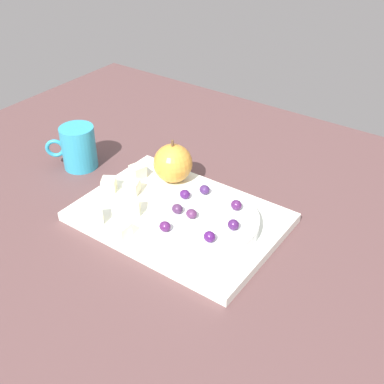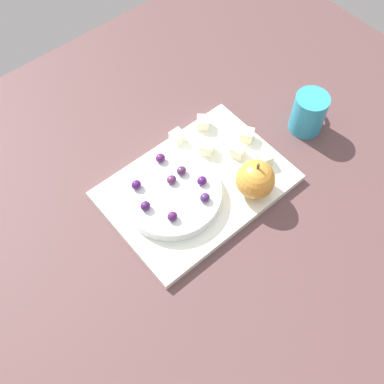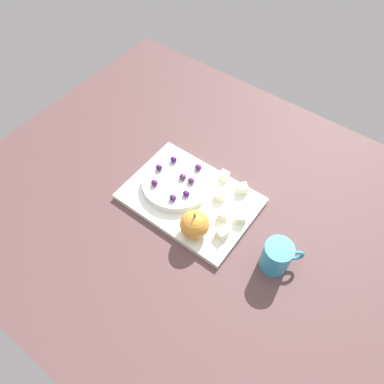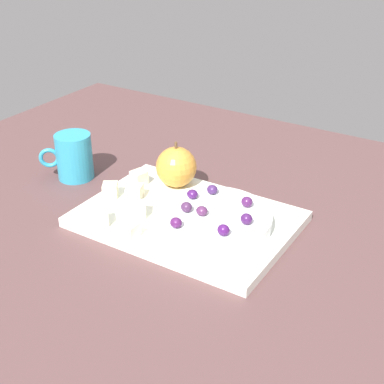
{
  "view_description": "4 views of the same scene",
  "coord_description": "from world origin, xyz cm",
  "views": [
    {
      "loc": [
        -42.83,
        54.01,
        57.61
      ],
      "look_at": [
        -3.67,
        -1.01,
        10.94
      ],
      "focal_mm": 45.52,
      "sensor_mm": 36.0,
      "label": 1
    },
    {
      "loc": [
        -33.06,
        -35.59,
        81.14
      ],
      "look_at": [
        -4.59,
        -2.03,
        8.92
      ],
      "focal_mm": 42.98,
      "sensor_mm": 36.0,
      "label": 2
    },
    {
      "loc": [
        31.72,
        -43.9,
        86.94
      ],
      "look_at": [
        -0.61,
        -0.57,
        9.96
      ],
      "focal_mm": 33.61,
      "sensor_mm": 36.0,
      "label": 3
    },
    {
      "loc": [
        -44.37,
        66.65,
        53.44
      ],
      "look_at": [
        -2.92,
        0.44,
        11.06
      ],
      "focal_mm": 51.49,
      "sensor_mm": 36.0,
      "label": 4
    }
  ],
  "objects": [
    {
      "name": "table",
      "position": [
        0.0,
        0.0,
        2.23
      ],
      "size": [
        125.87,
        104.79,
        4.47
      ],
      "primitive_type": "cube",
      "color": "brown",
      "rests_on": "ground"
    },
    {
      "name": "platter",
      "position": [
        -1.62,
        0.48,
        5.3
      ],
      "size": [
        34.97,
        24.5,
        1.67
      ],
      "primitive_type": "cube",
      "color": "white",
      "rests_on": "table"
    },
    {
      "name": "serving_dish",
      "position": [
        -7.16,
        0.95,
        7.37
      ],
      "size": [
        18.98,
        18.98,
        2.46
      ],
      "primitive_type": "cylinder",
      "color": "white",
      "rests_on": "platter"
    },
    {
      "name": "apple_whole",
      "position": [
        5.73,
        -7.99,
        9.86
      ],
      "size": [
        7.44,
        7.44,
        7.44
      ],
      "primitive_type": "sphere",
      "color": "gold",
      "rests_on": "platter"
    },
    {
      "name": "apple_stem",
      "position": [
        5.73,
        -7.99,
        14.18
      ],
      "size": [
        0.5,
        0.5,
        1.2
      ],
      "primitive_type": "cylinder",
      "color": "brown",
      "rests_on": "apple_whole"
    },
    {
      "name": "cheese_cube_0",
      "position": [
        9.19,
        -0.21,
        7.41
      ],
      "size": [
        3.25,
        3.25,
        2.54
      ],
      "primitive_type": "cube",
      "rotation": [
        0.0,
        0.0,
        0.35
      ],
      "color": "#EFECCE",
      "rests_on": "platter"
    },
    {
      "name": "cheese_cube_1",
      "position": [
        8.66,
        10.04,
        7.41
      ],
      "size": [
        3.58,
        3.58,
        2.54
      ],
      "primitive_type": "cube",
      "rotation": [
        0.0,
        0.0,
        0.82
      ],
      "color": "#F9EAC6",
      "rests_on": "platter"
    },
    {
      "name": "cheese_cube_2",
      "position": [
        4.99,
        4.63,
        7.41
      ],
      "size": [
        3.53,
        3.53,
        2.54
      ],
      "primitive_type": "cube",
      "rotation": [
        0.0,
        0.0,
        0.6
      ],
      "color": "#F8F2CD",
      "rests_on": "platter"
    },
    {
      "name": "cheese_cube_3",
      "position": [
        13.29,
        1.78,
        7.41
      ],
      "size": [
        3.5,
        3.5,
        2.54
      ],
      "primitive_type": "cube",
      "rotation": [
        0.0,
        0.0,
        0.56
      ],
      "color": "#EBE9BD",
      "rests_on": "platter"
    },
    {
      "name": "cheese_cube_4",
      "position": [
        11.9,
        -4.77,
        7.41
      ],
      "size": [
        3.14,
        3.14,
        2.54
      ],
      "primitive_type": "cube",
      "rotation": [
        0.0,
        0.0,
        1.29
      ],
      "color": "#EAE9BD",
      "rests_on": "platter"
    },
    {
      "name": "cheese_cube_5",
      "position": [
        2.2,
        10.57,
        7.41
      ],
      "size": [
        2.55,
        2.55,
        2.54
      ],
      "primitive_type": "cube",
      "rotation": [
        0.0,
        0.0,
        0.01
      ],
      "color": "#EFEACE",
      "rests_on": "platter"
    },
    {
      "name": "grape_0",
      "position": [
        -3.25,
        2.63,
        9.42
      ],
      "size": [
        1.9,
        1.71,
        1.65
      ],
      "primitive_type": "ellipsoid",
      "color": "#47274C",
      "rests_on": "serving_dish"
    },
    {
      "name": "grape_1",
      "position": [
        -10.74,
        -3.9,
        9.48
      ],
      "size": [
        1.9,
        1.71,
        1.77
      ],
      "primitive_type": "ellipsoid",
      "color": "#491C51",
      "rests_on": "serving_dish"
    },
    {
      "name": "grape_2",
      "position": [
        -4.47,
        7.49,
        9.43
      ],
      "size": [
        1.9,
        1.71,
        1.67
      ],
      "primitive_type": "ellipsoid",
      "color": "#4E1B55",
      "rests_on": "serving_dish"
    },
    {
      "name": "grape_3",
      "position": [
        -5.93,
        2.29,
        9.37
      ],
      "size": [
        1.9,
        1.71,
        1.55
      ],
      "primitive_type": "ellipsoid",
      "color": "#532751",
      "rests_on": "serving_dish"
    },
    {
      "name": "grape_4",
      "position": [
        -3.77,
        -4.69,
        9.41
      ],
      "size": [
        1.9,
        1.71,
        1.62
      ],
      "primitive_type": "ellipsoid",
      "color": "#412359",
      "rests_on": "serving_dish"
    },
    {
      "name": "grape_5",
      "position": [
        -11.65,
        5.56,
        9.48
      ],
      "size": [
        1.9,
        1.71,
        1.77
      ],
      "primitive_type": "ellipsoid",
      "color": "#45165D",
      "rests_on": "serving_dish"
    },
    {
      "name": "grape_6",
      "position": [
        -1.76,
        -1.56,
        9.39
      ],
      "size": [
        1.9,
        1.71,
        1.58
      ],
      "primitive_type": "ellipsoid",
      "color": "#421859",
      "rests_on": "serving_dish"
    },
    {
      "name": "grape_7",
      "position": [
        -13.1,
        0.89,
        9.48
      ],
      "size": [
        1.9,
        1.71,
        1.77
      ],
      "primitive_type": "ellipsoid",
      "color": "#411A53",
      "rests_on": "serving_dish"
    },
    {
      "name": "cup",
      "position": [
        26.14,
        -2.96,
        8.94
      ],
      "size": [
        8.89,
        7.99,
        8.94
      ],
      "color": "teal",
      "rests_on": "table"
    }
  ]
}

